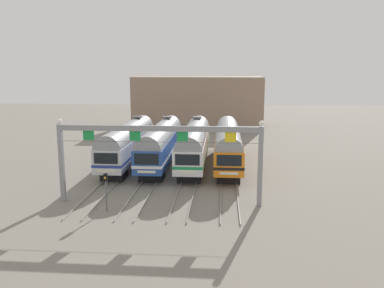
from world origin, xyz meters
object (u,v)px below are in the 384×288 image
commuter_train_white (194,142)px  catenary_gantry (159,143)px  commuter_train_silver (128,141)px  commuter_train_orange (228,143)px  yard_signal_mast (106,185)px  commuter_train_blue (161,142)px

commuter_train_white → catenary_gantry: bearing=-98.1°
commuter_train_silver → catenary_gantry: 14.87m
commuter_train_orange → yard_signal_mast: 18.37m
commuter_train_blue → yard_signal_mast: commuter_train_blue is taller
commuter_train_silver → commuter_train_white: size_ratio=1.00×
commuter_train_silver → yard_signal_mast: size_ratio=5.89×
commuter_train_orange → yard_signal_mast: (-9.60, -15.65, -0.55)m
commuter_train_silver → commuter_train_blue: size_ratio=1.00×
commuter_train_silver → commuter_train_white: bearing=0.0°
commuter_train_white → commuter_train_silver: bearing=180.0°
commuter_train_blue → commuter_train_orange: 7.68m
commuter_train_silver → commuter_train_orange: size_ratio=1.00×
commuter_train_white → catenary_gantry: (-1.92, -13.50, 2.40)m
commuter_train_blue → commuter_train_orange: size_ratio=1.00×
yard_signal_mast → commuter_train_white: bearing=69.8°
commuter_train_orange → catenary_gantry: bearing=-113.1°
commuter_train_blue → yard_signal_mast: size_ratio=5.89×
commuter_train_white → commuter_train_orange: bearing=-0.1°
commuter_train_silver → catenary_gantry: catenary_gantry is taller
commuter_train_blue → commuter_train_orange: bearing=-0.0°
catenary_gantry → commuter_train_silver: bearing=113.1°
commuter_train_orange → yard_signal_mast: commuter_train_orange is taller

